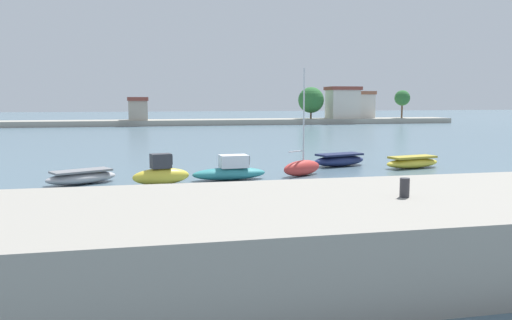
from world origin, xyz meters
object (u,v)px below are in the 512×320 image
moored_boat_0 (82,177)px  moored_boat_2 (230,171)px  moored_boat_5 (412,162)px  moored_boat_4 (339,160)px  mooring_buoy_0 (82,175)px  mooring_bollard (405,188)px  moored_boat_3 (302,167)px  moored_boat_1 (161,174)px

moored_boat_0 → moored_boat_2: 8.78m
moored_boat_2 → moored_boat_5: bearing=6.4°
moored_boat_4 → mooring_buoy_0: (-18.10, -1.65, -0.30)m
moored_boat_2 → mooring_bollard: bearing=-87.7°
mooring_buoy_0 → moored_boat_5: bearing=-1.5°
mooring_bollard → moored_boat_2: 17.90m
moored_boat_3 → mooring_buoy_0: bearing=138.3°
mooring_buoy_0 → moored_boat_0: bearing=-84.3°
moored_boat_2 → moored_boat_5: 14.01m
mooring_buoy_0 → moored_boat_1: bearing=-40.6°
moored_boat_0 → moored_boat_2: moored_boat_2 is taller
mooring_bollard → moored_boat_3: 18.76m
mooring_bollard → moored_boat_4: (7.01, 22.53, -1.94)m
mooring_bollard → moored_boat_3: bearing=81.4°
moored_boat_2 → mooring_buoy_0: 9.60m
mooring_bollard → moored_boat_3: size_ratio=0.08×
moored_boat_4 → mooring_bollard: bearing=-123.3°
moored_boat_0 → moored_boat_2: size_ratio=0.95×
moored_boat_5 → moored_boat_1: bearing=179.3°
moored_boat_1 → moored_boat_4: bearing=10.3°
moored_boat_3 → mooring_buoy_0: moored_boat_3 is taller
mooring_bollard → moored_boat_3: (2.80, 18.46, -1.82)m
mooring_bollard → moored_boat_0: size_ratio=0.13×
moored_boat_0 → mooring_buoy_0: bearing=68.0°
moored_boat_1 → moored_boat_2: size_ratio=0.75×
moored_boat_0 → moored_boat_1: 4.75m
moored_boat_4 → moored_boat_1: bearing=-172.5°
mooring_bollard → mooring_buoy_0: size_ratio=1.90×
moored_boat_0 → moored_boat_4: moored_boat_4 is taller
moored_boat_5 → mooring_buoy_0: moored_boat_5 is taller
moored_boat_0 → moored_boat_5: (22.54, 2.20, 0.02)m
mooring_bollard → moored_boat_4: size_ratio=0.12×
mooring_bollard → mooring_buoy_0: bearing=118.0°
moored_boat_2 → moored_boat_3: bearing=4.7°
mooring_bollard → moored_boat_4: bearing=72.7°
mooring_bollard → moored_boat_0: mooring_bollard is taller
moored_boat_1 → moored_boat_5: size_ratio=0.75×
moored_boat_2 → moored_boat_5: (13.77, 2.61, -0.15)m
moored_boat_5 → mooring_bollard: bearing=-131.9°
moored_boat_0 → moored_boat_4: size_ratio=0.96×
moored_boat_4 → mooring_buoy_0: bearing=169.2°
moored_boat_1 → moored_boat_3: bearing=-2.6°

